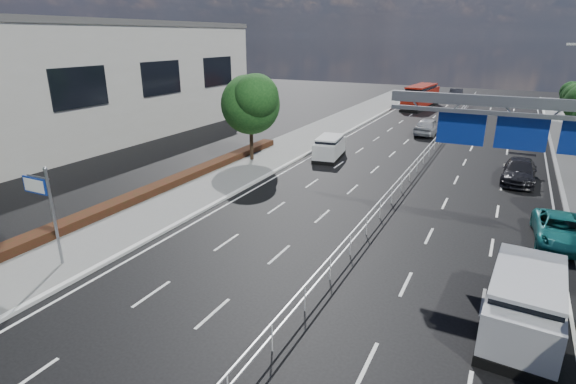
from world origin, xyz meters
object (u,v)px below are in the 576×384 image
at_px(overhead_gantry, 543,129).
at_px(near_car_silver, 428,126).
at_px(parked_car_teal, 559,230).
at_px(toilet_sign, 43,199).
at_px(white_minivan, 329,148).
at_px(silver_minivan, 525,303).
at_px(red_bus, 421,96).
at_px(parked_car_dark, 519,171).
at_px(near_car_dark, 456,94).

distance_m(overhead_gantry, near_car_silver, 26.02).
xyz_separation_m(near_car_silver, parked_car_teal, (10.00, -22.19, -0.20)).
bearing_deg(overhead_gantry, toilet_sign, -150.40).
height_order(white_minivan, parked_car_teal, white_minivan).
bearing_deg(silver_minivan, parked_car_teal, 83.16).
bearing_deg(red_bus, near_car_silver, -71.48).
relative_size(white_minivan, silver_minivan, 0.81).
relative_size(overhead_gantry, parked_car_teal, 2.27).
bearing_deg(white_minivan, silver_minivan, -59.61).
xyz_separation_m(overhead_gantry, parked_car_teal, (1.56, 1.95, -4.98)).
bearing_deg(parked_car_teal, silver_minivan, -103.48).
bearing_deg(parked_car_teal, red_bus, 106.46).
relative_size(overhead_gantry, parked_car_dark, 2.06).
bearing_deg(parked_car_teal, near_car_dark, 98.98).
bearing_deg(toilet_sign, white_minivan, 79.24).
xyz_separation_m(toilet_sign, silver_minivan, (17.75, 3.73, -1.90)).
bearing_deg(toilet_sign, parked_car_dark, 50.96).
distance_m(toilet_sign, silver_minivan, 18.24).
xyz_separation_m(overhead_gantry, parked_car_dark, (-0.24, 11.47, -4.89)).
height_order(silver_minivan, parked_car_teal, silver_minivan).
bearing_deg(overhead_gantry, white_minivan, 140.44).
bearing_deg(silver_minivan, white_minivan, 131.35).
xyz_separation_m(white_minivan, near_car_dark, (4.31, 41.13, -0.04)).
bearing_deg(red_bus, toilet_sign, -90.56).
height_order(overhead_gantry, silver_minivan, overhead_gantry).
bearing_deg(parked_car_dark, toilet_sign, -127.13).
height_order(overhead_gantry, near_car_dark, overhead_gantry).
distance_m(white_minivan, silver_minivan, 22.30).
bearing_deg(white_minivan, parked_car_teal, -39.04).
bearing_deg(white_minivan, parked_car_dark, -6.67).
distance_m(near_car_dark, silver_minivan, 59.47).
relative_size(toilet_sign, silver_minivan, 0.83).
height_order(red_bus, near_car_silver, red_bus).
distance_m(near_car_silver, parked_car_dark, 15.09).
height_order(toilet_sign, silver_minivan, toilet_sign).
distance_m(overhead_gantry, near_car_dark, 53.44).
bearing_deg(near_car_silver, red_bus, -74.30).
distance_m(toilet_sign, red_bus, 51.72).
bearing_deg(red_bus, parked_car_teal, -65.17).
relative_size(white_minivan, near_car_dark, 0.85).
height_order(near_car_silver, silver_minivan, silver_minivan).
distance_m(near_car_silver, parked_car_teal, 24.34).
relative_size(white_minivan, near_car_silver, 0.88).
bearing_deg(overhead_gantry, parked_car_dark, 91.20).
distance_m(overhead_gantry, silver_minivan, 7.79).
xyz_separation_m(overhead_gantry, silver_minivan, (0.06, -6.32, -4.56)).
xyz_separation_m(red_bus, near_car_silver, (4.09, -17.25, -0.74)).
distance_m(overhead_gantry, white_minivan, 18.32).
xyz_separation_m(near_car_dark, parked_car_teal, (10.90, -50.45, -0.20)).
relative_size(overhead_gantry, near_car_dark, 2.04).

